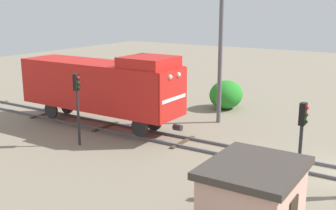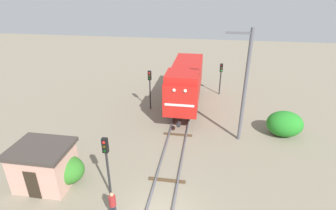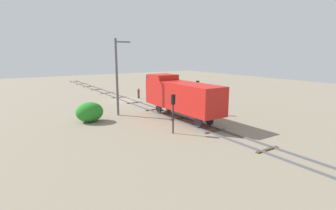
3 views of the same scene
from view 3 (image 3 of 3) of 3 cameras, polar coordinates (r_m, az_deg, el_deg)
name	(u,v)px [view 3 (image 3 of 3)]	position (r m, az deg, el deg)	size (l,w,h in m)	color
ground_plane	(126,100)	(41.64, -9.07, 1.06)	(103.24, 103.24, 0.00)	gray
railway_track	(126,100)	(41.62, -9.08, 1.16)	(2.40, 68.83, 0.16)	#595960
locomotive	(181,95)	(28.67, 2.78, 2.24)	(2.90, 11.60, 4.60)	red
traffic_signal_near	(148,82)	(41.58, -4.47, 4.97)	(0.32, 0.34, 3.92)	#262628
traffic_signal_mid	(197,91)	(31.72, 6.42, 3.09)	(0.32, 0.34, 4.02)	#262628
traffic_signal_far	(173,106)	(23.61, 1.10, -0.30)	(0.32, 0.34, 3.61)	#262628
worker_near_track	(139,92)	(42.88, -6.43, 2.77)	(0.38, 0.38, 1.70)	#262B38
catenary_mast	(117,75)	(31.06, -11.00, 6.33)	(1.94, 0.28, 8.91)	#595960
relay_hut	(171,89)	(43.72, 0.69, 3.53)	(3.50, 2.90, 2.74)	#D19E8C
bush_near	(167,93)	(42.90, -0.28, 2.74)	(2.51, 2.06, 1.83)	#317826
bush_mid	(154,88)	(49.26, -3.14, 3.72)	(2.27, 1.86, 1.65)	#207926
bush_far	(90,112)	(29.23, -16.69, -1.47)	(2.92, 2.39, 2.12)	#258426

